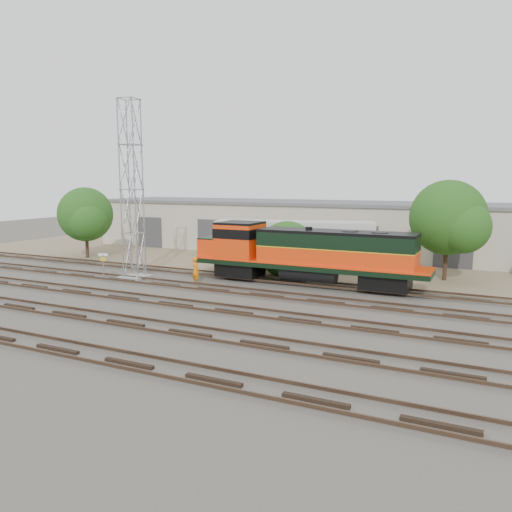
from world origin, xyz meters
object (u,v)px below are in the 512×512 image
at_px(worker, 196,271).
at_px(semi_trailer, 298,239).
at_px(signal_tower, 132,193).
at_px(locomotive, 304,253).

relative_size(worker, semi_trailer, 0.15).
bearing_deg(semi_trailer, signal_tower, -152.62).
xyz_separation_m(signal_tower, semi_trailer, (9.88, 9.15, -3.98)).
bearing_deg(locomotive, worker, -156.20).
bearing_deg(locomotive, signal_tower, -165.37).
height_order(locomotive, worker, locomotive).
distance_m(worker, semi_trailer, 10.16).
relative_size(locomotive, signal_tower, 1.27).
distance_m(locomotive, worker, 7.95).
height_order(worker, semi_trailer, semi_trailer).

